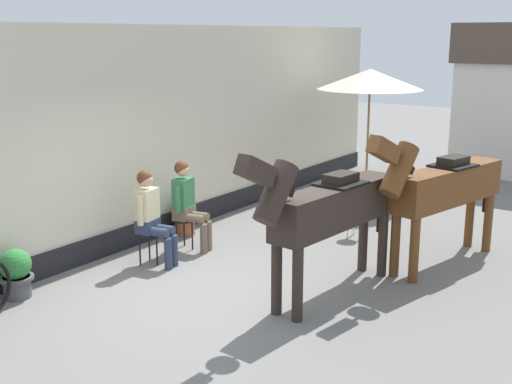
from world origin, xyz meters
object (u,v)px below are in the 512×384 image
(seated_visitor_near, at_px, (151,213))
(cafe_parasol, at_px, (370,80))
(spare_stool_white, at_px, (355,214))
(saddled_horse_far, at_px, (443,187))
(saddled_horse_near, at_px, (330,208))
(flower_planter_far, at_px, (184,215))
(flower_planter_near, at_px, (16,272))
(seated_visitor_far, at_px, (187,201))

(seated_visitor_near, bearing_deg, cafe_parasol, 82.76)
(seated_visitor_near, distance_m, spare_stool_white, 3.39)
(seated_visitor_near, xyz_separation_m, saddled_horse_far, (3.39, 2.35, 0.38))
(saddled_horse_near, bearing_deg, spare_stool_white, 109.00)
(seated_visitor_near, relative_size, flower_planter_far, 2.17)
(seated_visitor_near, relative_size, spare_stool_white, 3.02)
(saddled_horse_near, relative_size, flower_planter_far, 4.68)
(cafe_parasol, bearing_deg, seated_visitor_near, -97.24)
(flower_planter_near, distance_m, flower_planter_far, 3.26)
(flower_planter_far, xyz_separation_m, spare_stool_white, (2.40, 1.46, 0.07))
(flower_planter_far, height_order, spare_stool_white, flower_planter_far)
(cafe_parasol, bearing_deg, saddled_horse_far, -50.13)
(saddled_horse_near, relative_size, saddled_horse_far, 1.01)
(saddled_horse_near, height_order, flower_planter_far, saddled_horse_near)
(flower_planter_near, bearing_deg, seated_visitor_near, 73.36)
(seated_visitor_far, bearing_deg, flower_planter_near, -101.01)
(seated_visitor_far, bearing_deg, saddled_horse_far, 24.04)
(flower_planter_near, xyz_separation_m, spare_stool_white, (2.37, 4.72, 0.07))
(seated_visitor_near, relative_size, saddled_horse_far, 0.47)
(saddled_horse_near, xyz_separation_m, saddled_horse_far, (0.75, 1.94, 0.00))
(seated_visitor_far, height_order, cafe_parasol, cafe_parasol)
(saddled_horse_far, distance_m, flower_planter_near, 5.85)
(cafe_parasol, bearing_deg, flower_planter_far, -107.23)
(seated_visitor_far, height_order, saddled_horse_far, saddled_horse_far)
(saddled_horse_far, xyz_separation_m, flower_planter_near, (-3.95, -4.23, -0.82))
(seated_visitor_near, distance_m, flower_planter_far, 1.57)
(seated_visitor_near, xyz_separation_m, seated_visitor_far, (-0.04, 0.82, 0.00))
(saddled_horse_far, height_order, flower_planter_near, saddled_horse_far)
(saddled_horse_near, bearing_deg, seated_visitor_far, 171.36)
(spare_stool_white, bearing_deg, saddled_horse_far, -17.27)
(seated_visitor_near, bearing_deg, saddled_horse_near, 8.97)
(flower_planter_near, bearing_deg, seated_visitor_far, 78.99)
(seated_visitor_near, relative_size, saddled_horse_near, 0.46)
(seated_visitor_near, height_order, flower_planter_near, seated_visitor_near)
(cafe_parasol, height_order, spare_stool_white, cafe_parasol)
(flower_planter_far, relative_size, cafe_parasol, 0.25)
(saddled_horse_far, bearing_deg, flower_planter_near, -133.09)
(seated_visitor_near, bearing_deg, spare_stool_white, 57.60)
(saddled_horse_far, bearing_deg, flower_planter_far, -166.33)
(flower_planter_near, bearing_deg, saddled_horse_near, 35.56)
(saddled_horse_far, bearing_deg, saddled_horse_near, -111.17)
(seated_visitor_far, xyz_separation_m, cafe_parasol, (0.74, 4.75, 1.59))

